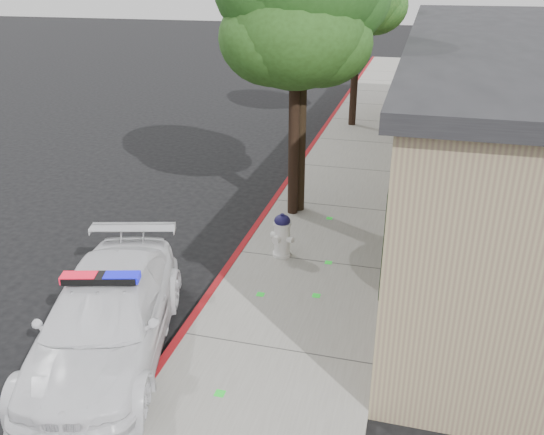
{
  "coord_description": "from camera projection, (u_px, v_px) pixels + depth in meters",
  "views": [
    {
      "loc": [
        3.43,
        -6.95,
        5.59
      ],
      "look_at": [
        0.97,
        2.35,
        1.31
      ],
      "focal_mm": 36.84,
      "sensor_mm": 36.0,
      "label": 1
    }
  ],
  "objects": [
    {
      "name": "fire_hydrant",
      "position": [
        282.0,
        235.0,
        11.43
      ],
      "size": [
        0.54,
        0.47,
        0.94
      ],
      "rotation": [
        0.0,
        0.0,
        -0.36
      ],
      "color": "white",
      "rests_on": "sidewalk"
    },
    {
      "name": "police_car",
      "position": [
        106.0,
        318.0,
        8.61
      ],
      "size": [
        3.0,
        4.89,
        1.44
      ],
      "rotation": [
        0.0,
        0.0,
        0.27
      ],
      "color": "white",
      "rests_on": "ground"
    },
    {
      "name": "street_tree_near",
      "position": [
        296.0,
        35.0,
        11.99
      ],
      "size": [
        3.27,
        3.05,
        5.59
      ],
      "rotation": [
        0.0,
        0.0,
        -0.15
      ],
      "color": "black",
      "rests_on": "sidewalk"
    },
    {
      "name": "sidewalk",
      "position": [
        310.0,
        263.0,
        11.46
      ],
      "size": [
        3.2,
        60.0,
        0.15
      ],
      "primitive_type": "cube",
      "color": "gray",
      "rests_on": "ground"
    },
    {
      "name": "street_tree_far",
      "position": [
        360.0,
        0.0,
        19.64
      ],
      "size": [
        3.29,
        3.15,
        5.94
      ],
      "rotation": [
        0.0,
        0.0,
        0.03
      ],
      "color": "black",
      "rests_on": "sidewalk"
    },
    {
      "name": "ground",
      "position": [
        179.0,
        340.0,
        9.21
      ],
      "size": [
        120.0,
        120.0,
        0.0
      ],
      "primitive_type": "plane",
      "color": "black",
      "rests_on": "ground"
    },
    {
      "name": "red_curb",
      "position": [
        239.0,
        254.0,
        11.82
      ],
      "size": [
        0.14,
        60.0,
        0.16
      ],
      "primitive_type": "cube",
      "color": "maroon",
      "rests_on": "ground"
    }
  ]
}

